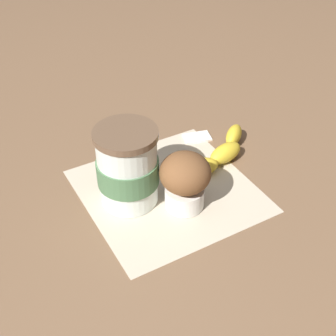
{
  "coord_description": "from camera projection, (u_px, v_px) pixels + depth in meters",
  "views": [
    {
      "loc": [
        -0.4,
        -0.4,
        0.5
      ],
      "look_at": [
        0.0,
        0.0,
        0.05
      ],
      "focal_mm": 50.0,
      "sensor_mm": 36.0,
      "label": 1
    }
  ],
  "objects": [
    {
      "name": "banana",
      "position": [
        221.0,
        151.0,
        0.81
      ],
      "size": [
        0.17,
        0.07,
        0.03
      ],
      "color": "gold",
      "rests_on": "paper_napkin"
    },
    {
      "name": "paper_napkin",
      "position": [
        168.0,
        191.0,
        0.76
      ],
      "size": [
        0.32,
        0.32,
        0.0
      ],
      "primitive_type": "cube",
      "rotation": [
        0.0,
        0.0,
        -0.27
      ],
      "color": "beige",
      "rests_on": "ground_plane"
    },
    {
      "name": "muffin",
      "position": [
        185.0,
        179.0,
        0.7
      ],
      "size": [
        0.08,
        0.08,
        0.09
      ],
      "color": "white",
      "rests_on": "paper_napkin"
    },
    {
      "name": "coffee_cup",
      "position": [
        128.0,
        168.0,
        0.7
      ],
      "size": [
        0.1,
        0.1,
        0.13
      ],
      "color": "silver",
      "rests_on": "paper_napkin"
    },
    {
      "name": "ground_plane",
      "position": [
        168.0,
        191.0,
        0.76
      ],
      "size": [
        3.0,
        3.0,
        0.0
      ],
      "primitive_type": "plane",
      "color": "brown"
    },
    {
      "name": "sugar_packet",
      "position": [
        197.0,
        137.0,
        0.87
      ],
      "size": [
        0.06,
        0.05,
        0.01
      ],
      "primitive_type": "cube",
      "rotation": [
        0.0,
        0.0,
        2.61
      ],
      "color": "white",
      "rests_on": "ground_plane"
    }
  ]
}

